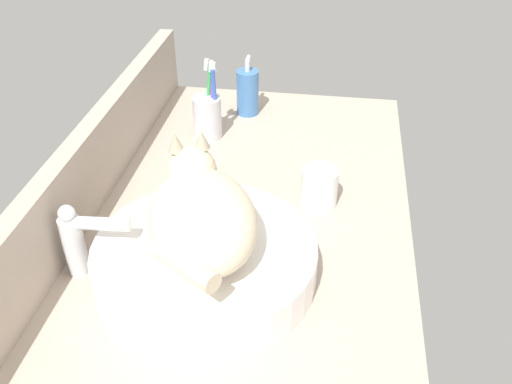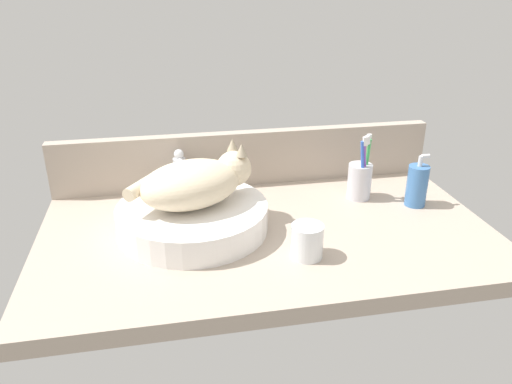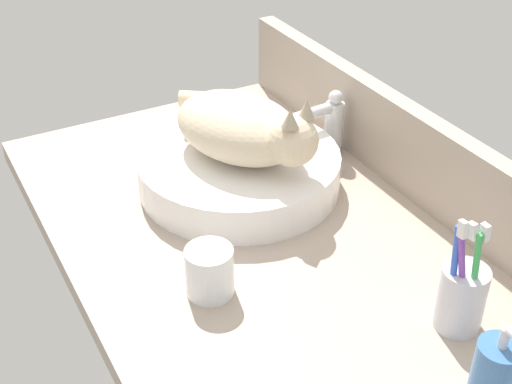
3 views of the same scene
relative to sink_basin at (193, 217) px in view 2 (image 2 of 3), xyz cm
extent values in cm
cube|color=#B2A08E|center=(17.99, -3.43, -5.36)|extent=(111.10, 63.42, 4.00)
cube|color=#AD9E8E|center=(17.99, 26.48, 4.65)|extent=(111.10, 3.60, 16.02)
cylinder|color=white|center=(0.00, 0.00, 0.00)|extent=(36.81, 36.81, 6.72)
ellipsoid|color=beige|center=(0.00, 0.00, 8.86)|extent=(29.51, 25.04, 11.00)
sphere|color=beige|center=(11.03, 4.39, 10.36)|extent=(8.80, 8.80, 8.80)
cone|color=tan|center=(11.15, 6.80, 15.76)|extent=(2.80, 2.80, 3.20)
cone|color=tan|center=(12.78, 2.72, 15.76)|extent=(2.80, 2.80, 3.20)
cylinder|color=beige|center=(-11.29, -0.37, 9.36)|extent=(8.79, 10.91, 3.20)
cylinder|color=silver|center=(-1.77, 21.68, 2.14)|extent=(3.60, 3.60, 11.00)
cylinder|color=silver|center=(-1.36, 16.70, 7.04)|extent=(3.00, 10.15, 2.20)
sphere|color=silver|center=(-1.77, 21.68, 8.84)|extent=(2.80, 2.80, 2.80)
cylinder|color=#3F72B2|center=(60.54, 2.85, 2.29)|extent=(5.58, 5.58, 11.29)
cylinder|color=silver|center=(60.54, 2.85, 9.33)|extent=(1.20, 1.20, 2.80)
cylinder|color=silver|center=(61.74, 2.85, 10.73)|extent=(2.20, 1.00, 1.00)
cylinder|color=silver|center=(47.11, 10.16, 1.61)|extent=(6.60, 6.60, 9.95)
cylinder|color=purple|center=(47.79, 8.90, 5.54)|extent=(3.60, 2.37, 16.94)
cube|color=white|center=(47.79, 8.90, 14.04)|extent=(1.58, 1.01, 2.62)
cylinder|color=blue|center=(46.84, 8.05, 5.54)|extent=(2.56, 1.11, 17.02)
cube|color=white|center=(46.84, 8.05, 14.04)|extent=(1.43, 0.83, 2.52)
cylinder|color=green|center=(48.66, 10.12, 5.54)|extent=(0.94, 2.61, 17.01)
cube|color=white|center=(48.66, 10.12, 14.04)|extent=(1.21, 1.04, 2.47)
cylinder|color=white|center=(24.01, -17.36, 0.53)|extent=(7.27, 7.27, 7.78)
cylinder|color=silver|center=(24.01, -17.36, -1.37)|extent=(6.40, 6.40, 3.98)
camera|label=1|loc=(-68.52, -18.92, 63.40)|focal=40.00mm
camera|label=2|loc=(-5.32, -109.80, 55.91)|focal=35.00mm
camera|label=3|loc=(98.57, -50.21, 67.91)|focal=50.00mm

